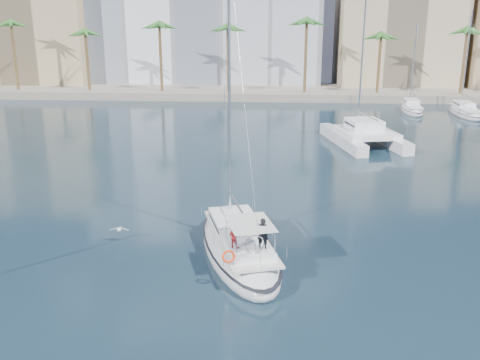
{
  "coord_description": "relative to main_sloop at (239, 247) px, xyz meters",
  "views": [
    {
      "loc": [
        1.51,
        -26.81,
        12.4
      ],
      "look_at": [
        -0.4,
        1.5,
        3.72
      ],
      "focal_mm": 40.0,
      "sensor_mm": 36.0,
      "label": 1
    }
  ],
  "objects": [
    {
      "name": "ground",
      "position": [
        0.33,
        0.36,
        -0.51
      ],
      "size": [
        160.0,
        160.0,
        0.0
      ],
      "primitive_type": "plane",
      "color": "black",
      "rests_on": "ground"
    },
    {
      "name": "quay",
      "position": [
        0.33,
        61.36,
        0.09
      ],
      "size": [
        120.0,
        14.0,
        1.2
      ],
      "primitive_type": "cube",
      "color": "gray",
      "rests_on": "ground"
    },
    {
      "name": "building_modern",
      "position": [
        -11.67,
        73.36,
        13.49
      ],
      "size": [
        42.0,
        16.0,
        28.0
      ],
      "primitive_type": "cube",
      "color": "white",
      "rests_on": "ground"
    },
    {
      "name": "building_tan_left",
      "position": [
        -41.67,
        69.36,
        10.49
      ],
      "size": [
        22.0,
        14.0,
        22.0
      ],
      "primitive_type": "cube",
      "color": "tan",
      "rests_on": "ground"
    },
    {
      "name": "building_beige",
      "position": [
        22.33,
        70.36,
        9.49
      ],
      "size": [
        20.0,
        14.0,
        20.0
      ],
      "primitive_type": "cube",
      "color": "tan",
      "rests_on": "ground"
    },
    {
      "name": "palm_left",
      "position": [
        -33.67,
        57.36,
        9.77
      ],
      "size": [
        3.6,
        3.6,
        12.3
      ],
      "color": "brown",
      "rests_on": "ground"
    },
    {
      "name": "palm_centre",
      "position": [
        0.33,
        57.36,
        9.77
      ],
      "size": [
        3.6,
        3.6,
        12.3
      ],
      "color": "brown",
      "rests_on": "ground"
    },
    {
      "name": "main_sloop",
      "position": [
        0.0,
        0.0,
        0.0
      ],
      "size": [
        6.56,
        11.64,
        16.47
      ],
      "rotation": [
        0.0,
        0.0,
        0.29
      ],
      "color": "silver",
      "rests_on": "ground"
    },
    {
      "name": "catamaran",
      "position": [
        10.81,
        27.39,
        0.62
      ],
      "size": [
        8.02,
        12.3,
        16.6
      ],
      "rotation": [
        0.0,
        0.0,
        0.22
      ],
      "color": "silver",
      "rests_on": "ground"
    },
    {
      "name": "seagull",
      "position": [
        -6.91,
        1.25,
        0.32
      ],
      "size": [
        1.12,
        0.48,
        0.21
      ],
      "color": "silver",
      "rests_on": "ground"
    },
    {
      "name": "moored_yacht_a",
      "position": [
        20.33,
        47.36,
        -0.51
      ],
      "size": [
        3.37,
        9.52,
        11.9
      ],
      "primitive_type": null,
      "rotation": [
        0.0,
        0.0,
        -0.07
      ],
      "color": "silver",
      "rests_on": "ground"
    },
    {
      "name": "moored_yacht_b",
      "position": [
        26.83,
        45.36,
        -0.51
      ],
      "size": [
        3.32,
        10.83,
        13.72
      ],
      "primitive_type": null,
      "rotation": [
        0.0,
        0.0,
        -0.02
      ],
      "color": "silver",
      "rests_on": "ground"
    }
  ]
}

